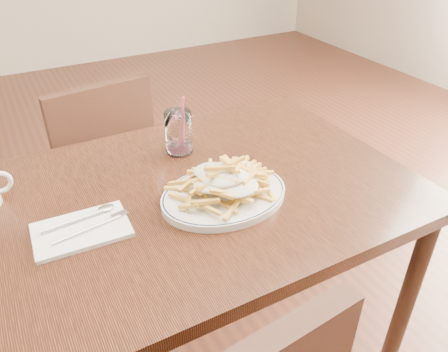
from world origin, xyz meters
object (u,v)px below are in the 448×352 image
table (188,213)px  chair_far (102,164)px  water_glass (179,135)px  fries_plate (224,195)px  loaded_fries (224,179)px

table → chair_far: 0.72m
table → chair_far: bearing=96.6°
table → water_glass: water_glass is taller
table → fries_plate: 0.14m
water_glass → chair_far: bearing=106.4°
table → chair_far: size_ratio=1.42×
chair_far → fries_plate: 0.84m
chair_far → water_glass: size_ratio=4.80×
chair_far → loaded_fries: 0.86m
loaded_fries → water_glass: bearing=90.1°
fries_plate → chair_far: bearing=100.7°
chair_far → fries_plate: chair_far is taller
table → water_glass: (0.07, 0.20, 0.14)m
fries_plate → water_glass: 0.28m
fries_plate → water_glass: bearing=90.1°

